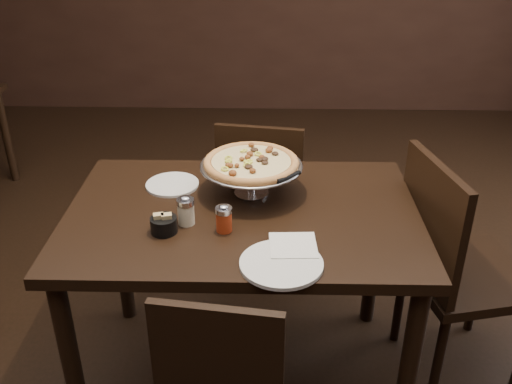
{
  "coord_description": "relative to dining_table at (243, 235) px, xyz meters",
  "views": [
    {
      "loc": [
        0.18,
        -1.76,
        1.9
      ],
      "look_at": [
        0.13,
        0.14,
        0.88
      ],
      "focal_mm": 40.0,
      "sensor_mm": 36.0,
      "label": 1
    }
  ],
  "objects": [
    {
      "name": "packet_caddy",
      "position": [
        -0.27,
        -0.16,
        0.14
      ],
      "size": [
        0.09,
        0.09,
        0.07
      ],
      "rotation": [
        0.0,
        0.0,
        0.23
      ],
      "color": "black",
      "rests_on": "dining_table"
    },
    {
      "name": "plate_near",
      "position": [
        0.14,
        -0.35,
        0.12
      ],
      "size": [
        0.27,
        0.27,
        0.01
      ],
      "primitive_type": "cylinder",
      "color": "silver",
      "rests_on": "dining_table"
    },
    {
      "name": "pizza_stand",
      "position": [
        0.03,
        0.14,
        0.24
      ],
      "size": [
        0.4,
        0.4,
        0.16
      ],
      "color": "silver",
      "rests_on": "dining_table"
    },
    {
      "name": "plate_left",
      "position": [
        -0.29,
        0.2,
        0.11
      ],
      "size": [
        0.22,
        0.22,
        0.01
      ],
      "primitive_type": "cylinder",
      "color": "silver",
      "rests_on": "dining_table"
    },
    {
      "name": "napkin_stack",
      "position": [
        0.18,
        -0.25,
        0.12
      ],
      "size": [
        0.16,
        0.16,
        0.02
      ],
      "primitive_type": "cube",
      "rotation": [
        0.0,
        0.0,
        0.05
      ],
      "color": "silver",
      "rests_on": "dining_table"
    },
    {
      "name": "dining_table",
      "position": [
        0.0,
        0.0,
        0.0
      ],
      "size": [
        1.32,
        0.89,
        0.83
      ],
      "rotation": [
        0.0,
        0.0,
        0.0
      ],
      "color": "black",
      "rests_on": "ground"
    },
    {
      "name": "room",
      "position": [
        -0.02,
        -0.06,
        0.68
      ],
      "size": [
        6.04,
        7.04,
        2.84
      ],
      "color": "black",
      "rests_on": "ground"
    },
    {
      "name": "serving_spatula",
      "position": [
        0.17,
        0.02,
        0.24
      ],
      "size": [
        0.16,
        0.16,
        0.02
      ],
      "rotation": [
        0.0,
        0.0,
        -0.77
      ],
      "color": "silver",
      "rests_on": "pizza_stand"
    },
    {
      "name": "chair_side",
      "position": [
        0.85,
        0.07,
        -0.17
      ],
      "size": [
        0.56,
        0.56,
        1.01
      ],
      "rotation": [
        0.0,
        0.0,
        1.79
      ],
      "color": "black",
      "rests_on": "ground"
    },
    {
      "name": "parmesan_shaker",
      "position": [
        -0.2,
        -0.1,
        0.16
      ],
      "size": [
        0.06,
        0.06,
        0.11
      ],
      "color": "beige",
      "rests_on": "dining_table"
    },
    {
      "name": "pepper_flake_shaker",
      "position": [
        -0.06,
        -0.14,
        0.16
      ],
      "size": [
        0.06,
        0.06,
        0.1
      ],
      "color": "#982C0D",
      "rests_on": "dining_table"
    },
    {
      "name": "chair_far",
      "position": [
        0.07,
        0.75,
        -0.22
      ],
      "size": [
        0.49,
        0.49,
        0.91
      ],
      "rotation": [
        0.0,
        0.0,
        2.98
      ],
      "color": "black",
      "rests_on": "ground"
    }
  ]
}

